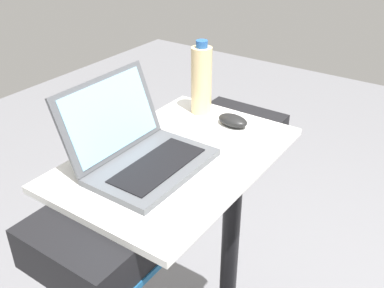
% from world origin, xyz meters
% --- Properties ---
extents(desk_board, '(0.68, 0.45, 0.02)m').
position_xyz_m(desk_board, '(0.00, 0.70, 1.16)').
color(desk_board, white).
rests_on(desk_board, treadmill_base).
extents(laptop, '(0.32, 0.28, 0.22)m').
position_xyz_m(laptop, '(-0.10, 0.75, 1.22)').
color(laptop, '#515459').
rests_on(laptop, desk_board).
extents(computer_mouse, '(0.07, 0.11, 0.03)m').
position_xyz_m(computer_mouse, '(0.24, 0.66, 1.19)').
color(computer_mouse, black).
rests_on(computer_mouse, desk_board).
extents(water_bottle, '(0.07, 0.07, 0.24)m').
position_xyz_m(water_bottle, '(0.27, 0.80, 1.29)').
color(water_bottle, beige).
rests_on(water_bottle, desk_board).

